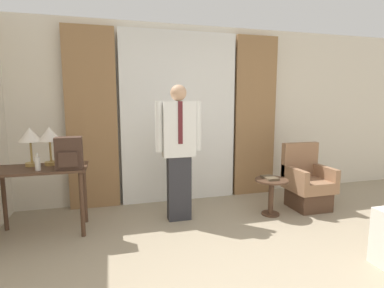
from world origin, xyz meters
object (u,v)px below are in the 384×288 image
Objects in this scene: table_lamp_left at (30,137)px; armchair at (307,185)px; bottle_near_edge at (38,163)px; book at (270,178)px; person at (179,147)px; desk at (41,179)px; table_lamp_right at (49,136)px; side_table at (271,191)px; backpack at (69,153)px.

armchair is (3.65, -0.21, -0.80)m from table_lamp_left.
bottle_near_edge is 2.89m from book.
person is at bearing 4.62° from bottle_near_edge.
table_lamp_left is at bearing 174.25° from book.
desk is 2.27× the size of table_lamp_right.
desk is 5.38× the size of bottle_near_edge.
side_table is (2.89, -0.20, -0.31)m from desk.
desk is 4.25× the size of book.
table_lamp_left reaches higher than bottle_near_edge.
backpack is (0.24, -0.29, -0.17)m from table_lamp_right.
desk is 0.50m from backpack.
armchair is (3.20, 0.08, -0.63)m from backpack.
bottle_near_edge is at bearing 178.84° from side_table.
table_lamp_left is 1.00× the size of table_lamp_right.
side_table is at bearing -0.87° from backpack.
backpack is at bearing -3.38° from bottle_near_edge.
desk reaches higher than side_table.
table_lamp_left reaches higher than backpack.
table_lamp_left reaches higher than armchair.
desk is 1.11× the size of armchair.
armchair is at bearing 7.72° from book.
side_table is (-0.65, -0.12, -0.00)m from armchair.
table_lamp_right is at bearing 71.50° from bottle_near_edge.
desk is 2.89m from book.
backpack reaches higher than side_table.
desk is at bearing 176.52° from book.
table_lamp_right reaches higher than desk.
side_table is 0.18m from book.
desk is at bearing 154.45° from backpack.
backpack is (0.45, -0.29, -0.17)m from table_lamp_left.
person reaches higher than desk.
bottle_near_edge reaches higher than book.
armchair is (1.90, -0.07, -0.62)m from person.
person is 2.00m from armchair.
table_lamp_right reaches higher than armchair.
armchair is at bearing 10.34° from side_table.
person is at bearing 177.88° from armchair.
person is (1.30, 0.15, -0.01)m from backpack.
person reaches higher than side_table.
backpack is 0.72× the size of side_table.
armchair is 1.86× the size of side_table.
person is (1.63, 0.13, 0.09)m from bottle_near_edge.
table_lamp_right is 1.55m from person.
table_lamp_right is 2.86m from book.
book is at bearing -0.59° from bottle_near_edge.
desk is 0.51m from table_lamp_right.
bottle_near_edge is 0.79× the size of book.
side_table is at bearing -8.66° from person.
armchair is at bearing 1.44° from backpack.
side_table is (1.25, -0.19, -0.62)m from person.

